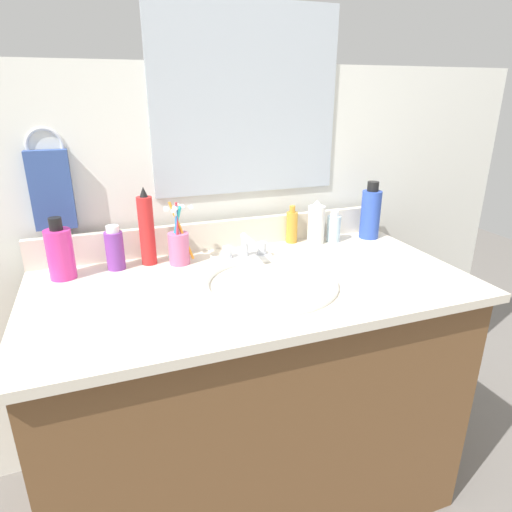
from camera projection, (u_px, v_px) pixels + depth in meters
The scene contains 18 objects.
ground_plane at pixel (253, 487), 1.44m from camera, with size 6.00×6.00×0.00m, color #66605B.
vanity_cabinet at pixel (253, 397), 1.32m from camera, with size 1.12×0.55×0.72m, color brown.
countertop at pixel (253, 285), 1.19m from camera, with size 1.17×0.60×0.02m, color beige.
backsplash at pixel (223, 234), 1.42m from camera, with size 1.17×0.02×0.09m, color beige.
back_wall at pixel (219, 266), 1.52m from camera, with size 2.27×0.04×1.30m, color silver.
mirror_panel at pixel (247, 101), 1.35m from camera, with size 0.60×0.01×0.56m, color #B2BCC6.
towel_ring at pixel (45, 145), 1.20m from camera, with size 0.10×0.10×0.01m, color silver.
hand_towel at pixel (51, 190), 1.22m from camera, with size 0.11×0.04×0.22m, color #334C8C.
sink_basin at pixel (269, 295), 1.17m from camera, with size 0.36×0.36×0.11m.
faucet at pixel (245, 251), 1.32m from camera, with size 0.16×0.10×0.08m.
bottle_oil_amber at pixel (292, 226), 1.47m from camera, with size 0.04×0.04×0.13m.
bottle_soap_pink at pixel (60, 253), 1.18m from camera, with size 0.07×0.07×0.17m.
bottle_gel_clear at pixel (334, 228), 1.48m from camera, with size 0.05×0.05×0.11m.
bottle_lotion_white at pixel (316, 223), 1.46m from camera, with size 0.06×0.06×0.15m.
bottle_cream_purple at pixel (115, 249), 1.24m from camera, with size 0.05×0.05×0.13m.
bottle_shampoo_blue at pixel (371, 213), 1.50m from camera, with size 0.07×0.07×0.20m.
bottle_spray_red at pixel (147, 230), 1.27m from camera, with size 0.04×0.04×0.23m.
cup_pink at pixel (179, 245), 1.28m from camera, with size 0.08×0.07×0.19m.
Camera 1 is at (-0.36, -1.02, 1.22)m, focal length 30.81 mm.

